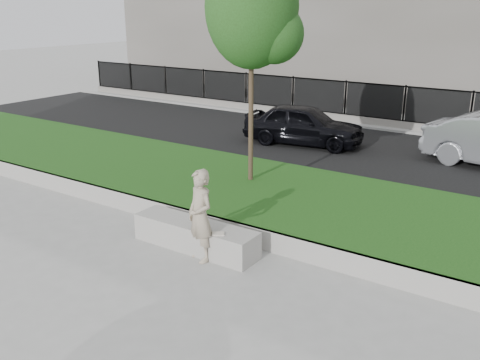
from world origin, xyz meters
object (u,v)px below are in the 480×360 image
Objects in this scene: stone_bench at (196,236)px; book at (218,234)px; young_tree at (255,12)px; car_dark at (304,124)px; man at (200,216)px.

stone_bench is 0.72m from book.
young_tree is 1.36× the size of car_dark.
man is at bearing -39.71° from stone_bench.
book is (0.29, 0.12, -0.31)m from man.
man is (0.36, -0.30, 0.57)m from stone_bench.
car_dark is (-1.24, 4.85, -3.43)m from young_tree.
car_dark is (-1.88, 7.84, 0.43)m from stone_bench.
man is at bearing -173.18° from car_dark.
car_dark is at bearing 103.50° from stone_bench.
stone_bench is 4.92m from young_tree.
young_tree is at bearing 128.63° from man.
stone_bench is 8.07m from car_dark.
car_dark reaches higher than stone_bench.
stone_bench is at bearing 161.96° from man.
stone_bench is at bearing -77.81° from young_tree.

